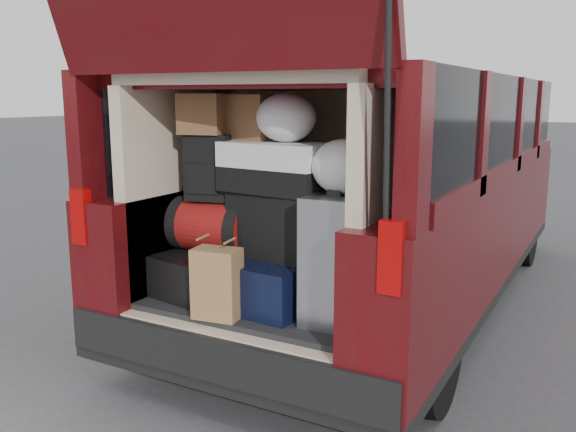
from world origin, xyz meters
name	(u,v)px	position (x,y,z in m)	size (l,w,h in m)	color
ground	(254,405)	(0.00, 0.00, 0.00)	(80.00, 80.00, 0.00)	#373739
minivan	(380,193)	(0.00, 1.86, 0.91)	(1.90, 5.35, 2.77)	black
load_floor	(279,340)	(0.00, 0.28, 0.28)	(1.24, 1.05, 0.55)	black
black_hardshell	(209,272)	(-0.38, 0.13, 0.66)	(0.42, 0.57, 0.23)	black
navy_hardshell	(276,280)	(0.06, 0.14, 0.68)	(0.48, 0.59, 0.26)	black
silver_roller	(340,257)	(0.45, 0.09, 0.87)	(0.26, 0.42, 0.63)	white
kraft_bag	(217,283)	(-0.09, -0.19, 0.73)	(0.23, 0.15, 0.36)	#987244
red_duffel	(213,226)	(-0.36, 0.16, 0.93)	(0.46, 0.30, 0.30)	maroon
black_soft_case	(277,224)	(0.04, 0.18, 0.98)	(0.48, 0.29, 0.35)	black
backpack	(210,167)	(-0.36, 0.15, 1.26)	(0.25, 0.15, 0.36)	black
twotone_duffel	(276,167)	(0.05, 0.17, 1.28)	(0.58, 0.30, 0.26)	white
grocery_sack_lower	(204,114)	(-0.39, 0.14, 1.55)	(0.24, 0.20, 0.22)	brown
grocery_sack_upper	(254,117)	(-0.14, 0.26, 1.53)	(0.24, 0.20, 0.24)	brown
plastic_bag_center	(286,118)	(0.09, 0.20, 1.54)	(0.32, 0.29, 0.25)	white
plastic_bag_right	(343,167)	(0.46, 0.09, 1.32)	(0.31, 0.28, 0.26)	white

